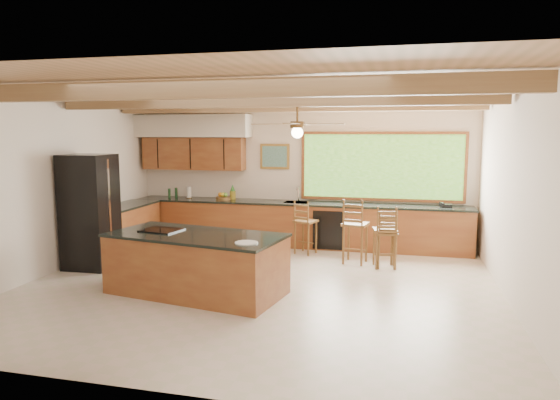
# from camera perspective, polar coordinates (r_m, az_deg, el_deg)

# --- Properties ---
(ground) EXTENTS (7.20, 7.20, 0.00)m
(ground) POSITION_cam_1_polar(r_m,az_deg,el_deg) (7.82, -2.50, -9.85)
(ground) COLOR beige
(ground) RESTS_ON ground
(room_shell) EXTENTS (7.27, 6.54, 3.02)m
(room_shell) POSITION_cam_1_polar(r_m,az_deg,el_deg) (8.13, -2.46, 6.68)
(room_shell) COLOR beige
(room_shell) RESTS_ON ground
(counter_run) EXTENTS (7.12, 3.10, 1.24)m
(counter_run) POSITION_cam_1_polar(r_m,az_deg,el_deg) (10.28, -3.00, -2.91)
(counter_run) COLOR brown
(counter_run) RESTS_ON ground
(island) EXTENTS (2.73, 1.63, 0.91)m
(island) POSITION_cam_1_polar(r_m,az_deg,el_deg) (7.50, -9.54, -7.16)
(island) COLOR brown
(island) RESTS_ON ground
(refrigerator) EXTENTS (0.80, 0.78, 1.99)m
(refrigerator) POSITION_cam_1_polar(r_m,az_deg,el_deg) (9.30, -20.90, -1.24)
(refrigerator) COLOR black
(refrigerator) RESTS_ON ground
(bar_stool_a) EXTENTS (0.49, 0.49, 1.07)m
(bar_stool_a) POSITION_cam_1_polar(r_m,az_deg,el_deg) (9.68, 2.89, -2.56)
(bar_stool_a) COLOR brown
(bar_stool_a) RESTS_ON ground
(bar_stool_b) EXTENTS (0.47, 0.47, 1.11)m
(bar_stool_b) POSITION_cam_1_polar(r_m,az_deg,el_deg) (8.87, 11.87, -3.52)
(bar_stool_b) COLOR brown
(bar_stool_b) RESTS_ON ground
(bar_stool_c) EXTENTS (0.49, 0.49, 1.19)m
(bar_stool_c) POSITION_cam_1_polar(r_m,az_deg,el_deg) (9.06, 8.57, -2.91)
(bar_stool_c) COLOR brown
(bar_stool_c) RESTS_ON ground
(bar_stool_d) EXTENTS (0.41, 0.41, 1.02)m
(bar_stool_d) POSITION_cam_1_polar(r_m,az_deg,el_deg) (8.88, 12.10, -3.85)
(bar_stool_d) COLOR brown
(bar_stool_d) RESTS_ON ground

